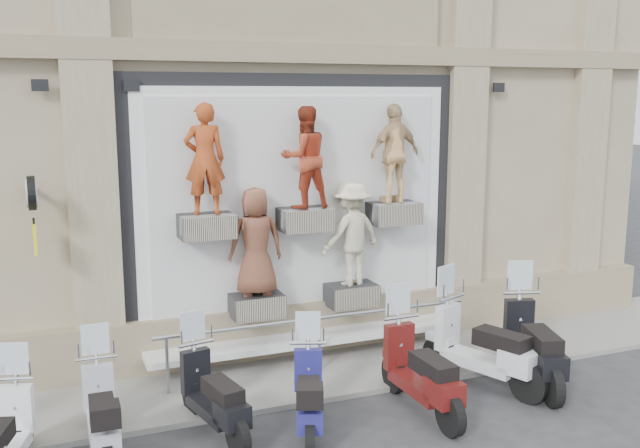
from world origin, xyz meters
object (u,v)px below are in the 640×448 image
at_px(clock_sign_bracket, 32,204).
at_px(scooter_e, 309,380).
at_px(guard_rail, 319,346).
at_px(scooter_f, 421,355).
at_px(scooter_c, 101,398).
at_px(scooter_d, 213,379).
at_px(scooter_h, 534,329).
at_px(scooter_b, 0,423).
at_px(scooter_g, 483,331).

height_order(clock_sign_bracket, scooter_e, clock_sign_bracket).
bearing_deg(guard_rail, scooter_e, -116.00).
bearing_deg(guard_rail, clock_sign_bracket, 173.16).
bearing_deg(scooter_f, guard_rail, 113.04).
bearing_deg(scooter_c, guard_rail, 23.66).
relative_size(guard_rail, clock_sign_bracket, 4.96).
bearing_deg(scooter_e, scooter_d, 178.88).
height_order(scooter_d, scooter_f, scooter_f).
bearing_deg(guard_rail, scooter_d, -146.23).
height_order(scooter_c, scooter_d, scooter_d).
distance_m(guard_rail, scooter_f, 1.93).
bearing_deg(scooter_h, scooter_f, -156.38).
bearing_deg(scooter_h, scooter_c, -163.83).
bearing_deg(scooter_c, scooter_f, -3.93).
relative_size(scooter_b, scooter_h, 0.83).
bearing_deg(scooter_c, scooter_b, -166.16).
distance_m(scooter_c, scooter_d, 1.35).
distance_m(clock_sign_bracket, scooter_g, 6.50).
xyz_separation_m(scooter_d, scooter_g, (3.99, -0.01, 0.12)).
bearing_deg(scooter_h, clock_sign_bracket, -178.83).
relative_size(clock_sign_bracket, scooter_g, 0.48).
relative_size(scooter_g, scooter_h, 0.99).
height_order(guard_rail, scooter_d, scooter_d).
relative_size(scooter_e, scooter_f, 0.88).
bearing_deg(scooter_d, clock_sign_bracket, 126.18).
bearing_deg(scooter_f, scooter_g, 17.35).
height_order(clock_sign_bracket, scooter_f, clock_sign_bracket).
distance_m(scooter_d, scooter_h, 4.74).
bearing_deg(scooter_g, scooter_d, 158.87).
height_order(scooter_c, scooter_g, scooter_g).
xyz_separation_m(scooter_e, scooter_g, (2.89, 0.43, 0.14)).
height_order(scooter_b, scooter_g, scooter_g).
bearing_deg(scooter_d, scooter_h, -13.96).
bearing_deg(scooter_c, clock_sign_bracket, 109.40).
height_order(scooter_f, scooter_h, scooter_h).
bearing_deg(clock_sign_bracket, guard_rail, -6.84).
bearing_deg(scooter_b, clock_sign_bracket, 93.93).
bearing_deg(scooter_b, scooter_h, 17.52).
relative_size(scooter_b, scooter_e, 1.00).
bearing_deg(clock_sign_bracket, scooter_e, -36.00).
distance_m(clock_sign_bracket, scooter_c, 2.82).
bearing_deg(scooter_b, scooter_c, 29.48).
relative_size(scooter_e, scooter_h, 0.83).
height_order(scooter_b, scooter_e, scooter_e).
bearing_deg(clock_sign_bracket, scooter_d, -42.52).
bearing_deg(scooter_f, scooter_e, 179.75).
bearing_deg(scooter_g, scooter_c, 159.35).
xyz_separation_m(scooter_b, scooter_d, (2.42, 0.28, 0.02)).
relative_size(guard_rail, scooter_c, 2.83).
distance_m(scooter_e, scooter_g, 2.92).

